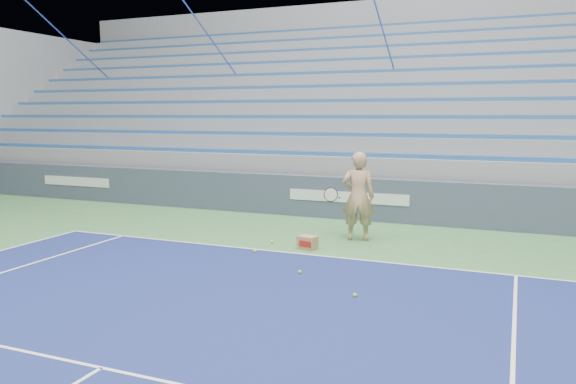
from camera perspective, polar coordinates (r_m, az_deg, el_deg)
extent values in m
cube|color=white|center=(11.15, 0.38, -6.20)|extent=(10.97, 0.05, 0.00)
cube|color=white|center=(6.66, -18.43, -16.58)|extent=(8.23, 0.05, 0.00)
cube|color=#3C475C|center=(14.76, 6.22, -0.64)|extent=(30.00, 0.30, 1.10)
cube|color=white|center=(19.16, -20.73, 1.01)|extent=(2.60, 0.02, 0.28)
cube|color=white|center=(14.60, 6.05, -0.53)|extent=(3.20, 0.02, 0.28)
cube|color=gray|center=(19.13, 10.04, 1.24)|extent=(30.00, 8.50, 1.10)
cube|color=gray|center=(19.06, 10.10, 3.63)|extent=(30.00, 8.50, 0.50)
cube|color=#295697|center=(15.28, 6.99, 3.81)|extent=(29.60, 0.42, 0.11)
cube|color=gray|center=(19.44, 10.40, 5.18)|extent=(30.00, 7.65, 0.50)
cube|color=#295697|center=(16.07, 7.84, 5.78)|extent=(29.60, 0.42, 0.11)
cube|color=gray|center=(19.84, 10.70, 6.67)|extent=(30.00, 6.80, 0.50)
cube|color=#295697|center=(16.89, 8.61, 7.56)|extent=(29.60, 0.42, 0.11)
cube|color=gray|center=(20.25, 10.99, 8.10)|extent=(30.00, 5.95, 0.50)
cube|color=#295697|center=(17.72, 9.31, 9.18)|extent=(29.60, 0.42, 0.11)
cube|color=gray|center=(20.68, 11.26, 9.48)|extent=(30.00, 5.10, 0.50)
cube|color=#295697|center=(18.57, 9.95, 10.65)|extent=(29.60, 0.42, 0.11)
cube|color=gray|center=(21.12, 11.53, 10.79)|extent=(30.00, 4.25, 0.50)
cube|color=#295697|center=(19.43, 10.55, 11.98)|extent=(29.60, 0.42, 0.11)
cube|color=gray|center=(21.57, 11.78, 12.05)|extent=(30.00, 3.40, 0.50)
cube|color=#295697|center=(20.30, 11.09, 13.21)|extent=(29.60, 0.42, 0.11)
cube|color=gray|center=(22.02, 12.03, 13.26)|extent=(30.00, 2.55, 0.50)
cube|color=#295697|center=(21.18, 11.60, 14.33)|extent=(29.60, 0.42, 0.11)
cube|color=gray|center=(22.49, 12.28, 14.42)|extent=(30.00, 1.70, 0.50)
cube|color=#295697|center=(22.07, 12.07, 15.35)|extent=(29.60, 0.42, 0.11)
cube|color=gray|center=(22.97, 12.51, 15.53)|extent=(30.00, 0.85, 0.50)
cube|color=#295697|center=(22.97, 12.51, 16.30)|extent=(29.60, 0.42, 0.11)
cube|color=gray|center=(26.72, -23.78, 7.93)|extent=(0.30, 8.80, 6.10)
cube|color=gray|center=(23.49, 12.66, 9.96)|extent=(31.00, 0.40, 7.30)
cylinder|color=blue|center=(24.62, -18.78, 11.85)|extent=(0.05, 8.53, 5.04)
cylinder|color=blue|center=(21.20, -6.14, 12.92)|extent=(0.05, 8.53, 5.04)
cylinder|color=blue|center=(19.10, 10.34, 13.40)|extent=(0.05, 8.53, 5.04)
imported|color=tan|center=(12.24, 7.14, -0.44)|extent=(0.79, 0.61, 1.93)
cylinder|color=black|center=(12.10, 5.23, -0.59)|extent=(0.12, 0.27, 0.08)
cylinder|color=beige|center=(11.85, 4.37, -0.27)|extent=(0.29, 0.16, 0.28)
torus|color=black|center=(11.85, 4.37, -0.27)|extent=(0.31, 0.18, 0.30)
cube|color=#A67950|center=(11.49, 2.00, -5.16)|extent=(0.42, 0.35, 0.27)
cube|color=#B21E19|center=(11.36, 1.75, -5.31)|extent=(0.28, 0.08, 0.12)
sphere|color=#B9E52E|center=(9.77, 1.22, -8.12)|extent=(0.07, 0.07, 0.07)
sphere|color=#B9E52E|center=(12.01, -1.63, -5.07)|extent=(0.07, 0.07, 0.07)
sphere|color=#B9E52E|center=(11.20, -3.38, -6.03)|extent=(0.07, 0.07, 0.07)
sphere|color=#B9E52E|center=(8.62, 6.82, -10.38)|extent=(0.07, 0.07, 0.07)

